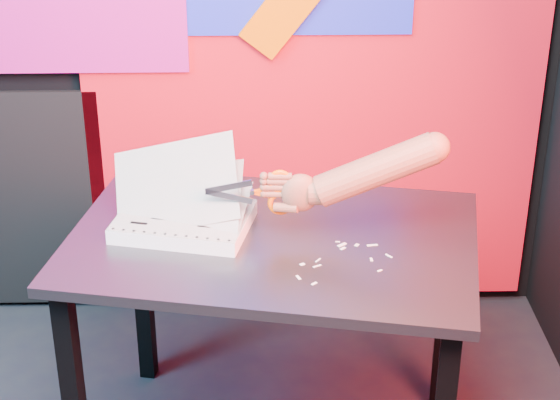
{
  "coord_description": "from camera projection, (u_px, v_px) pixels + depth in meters",
  "views": [
    {
      "loc": [
        0.46,
        -1.59,
        1.97
      ],
      "look_at": [
        0.51,
        0.62,
        0.87
      ],
      "focal_mm": 60.0,
      "sensor_mm": 36.0,
      "label": 1
    }
  ],
  "objects": [
    {
      "name": "paper_clippings",
      "position": [
        343.0,
        257.0,
        2.44
      ],
      "size": [
        0.26,
        0.22,
        0.0
      ],
      "color": "silver",
      "rests_on": "work_table"
    },
    {
      "name": "work_table",
      "position": [
        273.0,
        268.0,
        2.59
      ],
      "size": [
        1.22,
        0.93,
        0.75
      ],
      "rotation": [
        0.0,
        0.0,
        -0.19
      ],
      "color": "black",
      "rests_on": "ground"
    },
    {
      "name": "printout_stack",
      "position": [
        184.0,
        219.0,
        2.57
      ],
      "size": [
        0.4,
        0.33,
        0.27
      ],
      "rotation": [
        0.0,
        0.0,
        -0.23
      ],
      "color": "white",
      "rests_on": "work_table"
    },
    {
      "name": "backdrop",
      "position": [
        141.0,
        69.0,
        3.18
      ],
      "size": [
        2.88,
        0.05,
        2.08
      ],
      "color": "red",
      "rests_on": "ground"
    },
    {
      "name": "scissors",
      "position": [
        274.0,
        192.0,
        2.48
      ],
      "size": [
        0.23,
        0.02,
        0.13
      ],
      "rotation": [
        0.0,
        0.0,
        -0.06
      ],
      "color": "#9399AB",
      "rests_on": "printout_stack"
    },
    {
      "name": "hand_forearm",
      "position": [
        363.0,
        173.0,
        2.44
      ],
      "size": [
        0.48,
        0.11,
        0.23
      ],
      "rotation": [
        0.0,
        0.0,
        -0.06
      ],
      "color": "brown",
      "rests_on": "work_table"
    },
    {
      "name": "room",
      "position": [
        4.0,
        118.0,
        1.69
      ],
      "size": [
        3.01,
        3.01,
        2.71
      ],
      "color": "black",
      "rests_on": "ground"
    }
  ]
}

